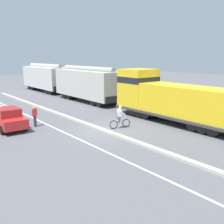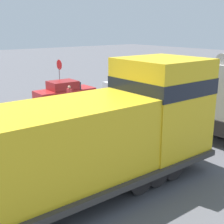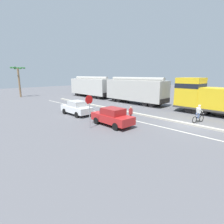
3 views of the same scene
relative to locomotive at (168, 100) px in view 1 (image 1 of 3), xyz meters
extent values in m
plane|color=#56565B|center=(-6.13, 1.01, -1.80)|extent=(120.00, 120.00, 0.00)
cube|color=#B2AD9E|center=(-6.13, 7.01, -1.72)|extent=(0.36, 36.00, 0.16)
cube|color=silver|center=(-8.53, 7.01, -1.79)|extent=(0.14, 36.00, 0.01)
cube|color=gold|center=(0.00, -1.44, 0.10)|extent=(2.70, 9.86, 2.40)
cube|color=gold|center=(0.00, 3.56, 0.65)|extent=(2.80, 2.80, 3.50)
cube|color=black|center=(0.00, 3.56, 1.44)|extent=(2.83, 2.83, 0.56)
cube|color=#383533|center=(0.00, -0.84, -1.10)|extent=(3.10, 11.60, 0.20)
cylinder|color=#4C4947|center=(0.00, -0.84, -1.25)|extent=(1.10, 3.00, 1.10)
cylinder|color=black|center=(0.00, 3.15, -1.30)|extent=(2.40, 1.00, 1.00)
cylinder|color=black|center=(0.00, 2.35, -1.30)|extent=(2.40, 1.00, 1.00)
cylinder|color=black|center=(0.00, 1.55, -1.30)|extent=(2.40, 1.00, 1.00)
cylinder|color=black|center=(0.00, -3.23, -1.30)|extent=(2.40, 1.00, 1.00)
cylinder|color=black|center=(0.00, -4.03, -1.30)|extent=(2.40, 1.00, 1.00)
cylinder|color=black|center=(0.00, -4.83, -1.30)|extent=(2.40, 1.00, 1.00)
cube|color=#B4B1AA|center=(0.00, 12.16, 0.35)|extent=(2.90, 10.40, 3.10)
cylinder|color=#999790|center=(0.00, 12.16, 2.08)|extent=(0.60, 9.88, 0.60)
cube|color=black|center=(0.00, 17.41, -0.85)|extent=(2.61, 0.10, 0.70)
cube|color=black|center=(0.00, 6.91, -0.85)|extent=(2.61, 0.10, 0.70)
cylinder|color=black|center=(0.00, 15.93, -1.35)|extent=(2.46, 0.90, 0.90)
cylinder|color=black|center=(0.00, 14.83, -1.35)|extent=(2.46, 0.90, 0.90)
cylinder|color=black|center=(0.00, 9.48, -1.35)|extent=(2.46, 0.90, 0.90)
cylinder|color=black|center=(0.00, 8.38, -1.35)|extent=(2.46, 0.90, 0.90)
cube|color=beige|center=(0.00, 23.76, 0.35)|extent=(2.90, 10.40, 3.10)
cylinder|color=#A29F99|center=(0.00, 23.76, 2.08)|extent=(0.60, 9.88, 0.60)
cube|color=black|center=(0.00, 29.01, -0.85)|extent=(2.61, 0.10, 0.70)
cube|color=black|center=(0.00, 18.51, -0.85)|extent=(2.61, 0.10, 0.70)
cylinder|color=black|center=(0.00, 27.53, -1.35)|extent=(2.46, 0.90, 0.90)
cylinder|color=black|center=(0.00, 26.43, -1.35)|extent=(2.46, 0.90, 0.90)
cylinder|color=black|center=(0.00, 21.08, -1.35)|extent=(2.46, 0.90, 0.90)
cylinder|color=black|center=(0.00, 19.98, -1.35)|extent=(2.46, 0.90, 0.90)
cube|color=red|center=(-11.32, 5.86, -1.13)|extent=(1.80, 4.24, 0.70)
cube|color=maroon|center=(-11.33, 5.71, -0.48)|extent=(1.55, 1.94, 0.60)
cube|color=#1E232D|center=(-11.30, 6.71, -0.53)|extent=(1.43, 0.15, 0.51)
cylinder|color=black|center=(-10.48, 7.14, -1.48)|extent=(0.24, 0.65, 0.64)
cylinder|color=black|center=(-12.16, 4.58, -1.48)|extent=(0.24, 0.65, 0.64)
cylinder|color=black|center=(-10.55, 4.54, -1.48)|extent=(0.24, 0.65, 0.64)
cylinder|color=black|center=(-10.46, 10.54, -1.48)|extent=(0.22, 0.64, 0.64)
torus|color=black|center=(-4.14, 0.58, -1.47)|extent=(0.65, 0.23, 0.66)
torus|color=black|center=(-5.15, 0.85, -1.47)|extent=(0.65, 0.23, 0.66)
cylinder|color=silver|center=(-4.64, 0.71, -1.17)|extent=(0.77, 0.25, 0.05)
cylinder|color=silver|center=(-4.55, 0.69, -1.35)|extent=(0.48, 0.17, 0.36)
cylinder|color=silver|center=(-4.85, 0.77, -1.02)|extent=(0.04, 0.04, 0.30)
cylinder|color=silver|center=(-4.21, 0.60, -0.92)|extent=(0.16, 0.47, 0.04)
cylinder|color=#38476B|center=(-4.73, 0.84, -1.12)|extent=(0.33, 0.21, 0.52)
cylinder|color=#38476B|center=(-4.78, 0.65, -1.12)|extent=(0.29, 0.20, 0.52)
cube|color=white|center=(-4.69, 0.73, -0.60)|extent=(0.40, 0.41, 0.57)
sphere|color=beige|center=(-4.62, 0.71, -0.21)|extent=(0.22, 0.22, 0.22)
cylinder|color=white|center=(-4.62, 0.71, -0.11)|extent=(0.22, 0.22, 0.05)
cylinder|color=white|center=(-4.46, 0.83, -0.60)|extent=(0.47, 0.21, 0.36)
cylinder|color=white|center=(-4.54, 0.52, -0.60)|extent=(0.47, 0.21, 0.36)
cylinder|color=#33333D|center=(-9.51, 5.18, -1.37)|extent=(0.22, 0.22, 0.85)
cube|color=red|center=(-9.51, 5.18, -0.67)|extent=(0.34, 0.22, 0.56)
sphere|color=tan|center=(-9.51, 5.18, -0.28)|extent=(0.20, 0.20, 0.20)
camera|label=1|loc=(-17.19, -13.93, 3.66)|focal=42.00mm
camera|label=2|loc=(7.75, -4.82, 3.50)|focal=50.00mm
camera|label=3|loc=(-22.12, -5.25, 2.79)|focal=28.00mm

